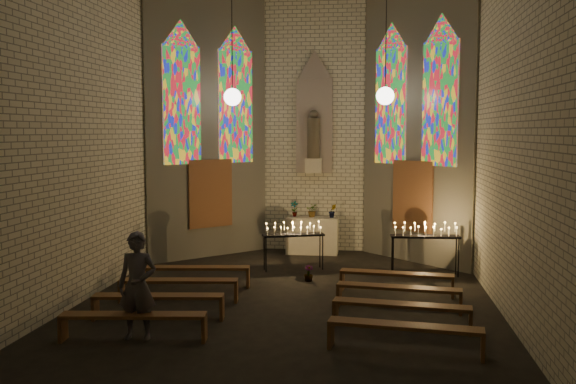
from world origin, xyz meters
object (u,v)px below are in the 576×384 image
object	(u,v)px
aisle_flower_pot	(309,273)
altar	(312,235)
votive_stand_left	(293,232)
votive_stand_right	(425,233)
visitor	(138,286)

from	to	relation	value
aisle_flower_pot	altar	bearing A→B (deg)	94.02
votive_stand_left	votive_stand_right	size ratio (longest dim) A/B	0.94
altar	visitor	bearing A→B (deg)	-105.38
altar	votive_stand_left	xyz separation A→B (m)	(-0.26, -2.12, 0.43)
aisle_flower_pot	visitor	world-z (taller)	visitor
votive_stand_left	aisle_flower_pot	bearing A→B (deg)	-85.68
altar	aisle_flower_pot	xyz separation A→B (m)	(0.23, -3.28, -0.32)
aisle_flower_pot	visitor	bearing A→B (deg)	-118.21
votive_stand_left	altar	bearing A→B (deg)	64.66
altar	votive_stand_left	world-z (taller)	votive_stand_left
altar	aisle_flower_pot	bearing A→B (deg)	-85.98
votive_stand_right	visitor	world-z (taller)	visitor
aisle_flower_pot	votive_stand_left	size ratio (longest dim) A/B	0.24
votive_stand_right	altar	bearing A→B (deg)	137.31
altar	votive_stand_right	distance (m)	3.70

